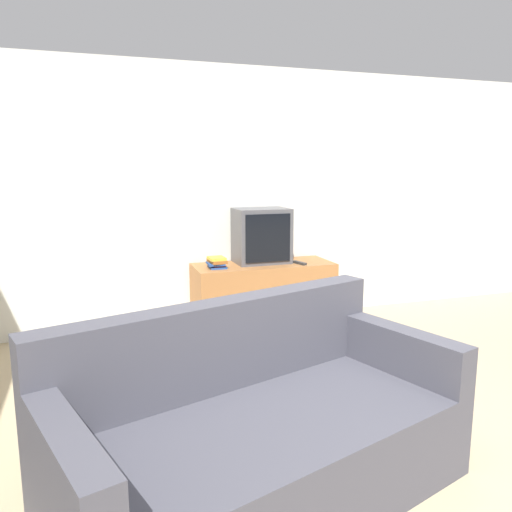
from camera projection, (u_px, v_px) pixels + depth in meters
ground_plane at (416, 486)px, 2.54m from camera, size 14.00×14.00×0.00m
wall_back at (241, 197)px, 5.14m from camera, size 9.00×0.06×2.60m
tv_stand at (263, 295)px, 5.06m from camera, size 1.41×0.54×0.65m
television at (262, 236)px, 5.02m from camera, size 0.54×0.39×0.55m
couch at (259, 438)px, 2.43m from camera, size 2.18×1.48×0.92m
book_stack at (217, 262)px, 4.79m from camera, size 0.18×0.23×0.11m
remote_on_stand at (300, 263)px, 4.98m from camera, size 0.09×0.18×0.02m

